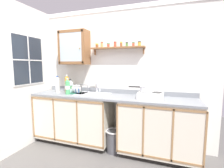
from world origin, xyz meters
TOP-DOWN VIEW (x-y plane):
  - floor at (0.00, 0.00)m, footprint 5.85×5.85m
  - back_wall at (0.00, 0.68)m, footprint 3.45×0.07m
  - side_wall_left at (-1.45, -0.27)m, footprint 0.05×3.45m
  - lower_cabinet_run at (-0.71, 0.37)m, footprint 1.42×0.57m
  - lower_cabinet_run_right at (0.81, 0.37)m, footprint 1.21×0.57m
  - countertop at (0.00, 0.37)m, footprint 2.81×0.59m
  - backsplash at (0.00, 0.64)m, footprint 2.81×0.02m
  - sink at (-0.33, 0.41)m, footprint 0.58×0.45m
  - hot_plate_stove at (0.68, 0.41)m, footprint 0.39×0.33m
  - saucepan at (0.58, 0.44)m, footprint 0.35×0.17m
  - bottle_juice_amber_0 at (-0.91, 0.47)m, footprint 0.09×0.09m
  - bottle_opaque_white_1 at (-1.06, 0.37)m, footprint 0.08×0.08m
  - bottle_water_clear_2 at (-0.79, 0.40)m, footprint 0.08×0.08m
  - bottle_soda_green_3 at (-0.76, 0.27)m, footprint 0.08×0.08m
  - dish_rack at (-0.64, 0.38)m, footprint 0.31×0.23m
  - mug at (-0.64, 0.38)m, footprint 0.12×0.08m
  - wall_cabinet at (-0.76, 0.52)m, footprint 0.55×0.28m
  - spice_shelf at (0.06, 0.59)m, footprint 0.96×0.14m
  - window at (-1.42, 0.08)m, footprint 0.03×0.66m
  - trash_bin at (0.11, 0.26)m, footprint 0.26×0.26m

SIDE VIEW (x-z plane):
  - floor at x=0.00m, z-range 0.00..0.00m
  - trash_bin at x=0.11m, z-range 0.01..0.38m
  - lower_cabinet_run at x=-0.71m, z-range 0.00..0.90m
  - lower_cabinet_run_right at x=0.81m, z-range 0.00..0.90m
  - sink at x=-0.33m, z-range 0.65..1.14m
  - countertop at x=0.00m, z-range 0.90..0.93m
  - backsplash at x=0.00m, z-range 0.93..1.01m
  - dish_rack at x=-0.64m, z-range 0.89..1.05m
  - hot_plate_stove at x=0.68m, z-range 0.92..1.02m
  - mug at x=-0.64m, z-range 0.93..1.02m
  - bottle_water_clear_2 at x=-0.79m, z-range 0.92..1.18m
  - bottle_soda_green_3 at x=-0.76m, z-range 0.92..1.20m
  - saucepan at x=0.58m, z-range 1.02..1.11m
  - bottle_opaque_white_1 at x=-1.06m, z-range 0.92..1.23m
  - bottle_juice_amber_0 at x=-0.91m, z-range 0.91..1.24m
  - side_wall_left at x=-1.45m, z-range 0.00..2.47m
  - back_wall at x=0.00m, z-range 0.01..2.48m
  - window at x=-1.42m, z-range 1.10..1.97m
  - spice_shelf at x=0.06m, z-range 1.65..1.87m
  - wall_cabinet at x=-0.76m, z-range 1.46..2.08m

